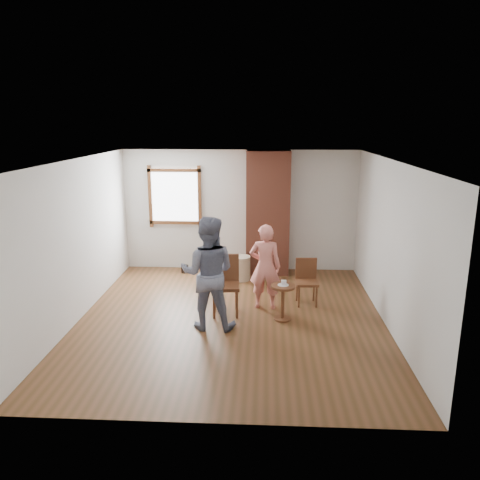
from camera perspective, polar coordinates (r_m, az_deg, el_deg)
name	(u,v)px	position (r m, az deg, el deg)	size (l,w,h in m)	color
ground	(231,319)	(7.84, -1.09, -9.62)	(5.50, 5.50, 0.00)	brown
room_shell	(230,205)	(7.90, -1.24, 4.30)	(5.04, 5.52, 2.62)	silver
brick_chimney	(268,213)	(9.83, 3.42, 3.27)	(0.90, 0.50, 2.60)	#9C4D37
stoneware_crock	(241,268)	(9.61, 0.12, -3.44)	(0.39, 0.39, 0.50)	tan
dark_pot	(185,269)	(10.18, -6.76, -3.51)	(0.16, 0.16, 0.16)	black
dining_chair_left	(225,281)	(7.93, -1.81, -5.01)	(0.50, 0.50, 1.00)	brown
dining_chair_right	(306,279)	(8.43, 8.11, -4.70)	(0.40, 0.40, 0.81)	brown
side_table	(283,297)	(7.71, 5.24, -6.88)	(0.40, 0.40, 0.60)	brown
cake_plate	(283,285)	(7.64, 5.28, -5.47)	(0.18, 0.18, 0.01)	white
cake_slice	(284,283)	(7.63, 5.36, -5.23)	(0.08, 0.07, 0.06)	white
man	(208,273)	(7.27, -3.91, -4.04)	(0.87, 0.68, 1.79)	#121632
person_pink	(265,267)	(8.06, 3.08, -3.27)	(0.55, 0.36, 1.50)	#EB8275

